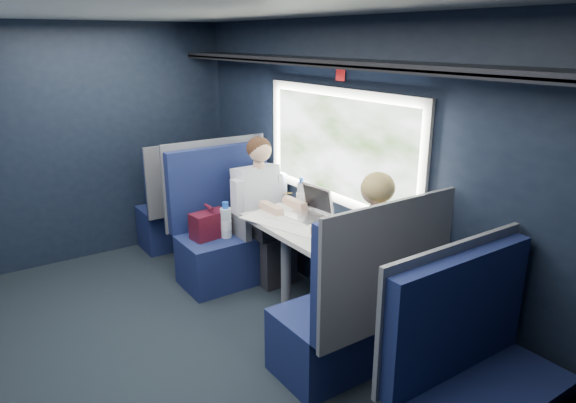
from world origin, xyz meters
TOP-DOWN VIEW (x-y plane):
  - ground at (0.00, 0.00)m, footprint 2.80×4.20m
  - room_shell at (0.02, 0.00)m, footprint 3.00×4.40m
  - table at (1.03, 0.00)m, footprint 0.62×1.00m
  - seat_bay_near at (0.84, 0.87)m, footprint 1.04×0.62m
  - seat_bay_far at (0.85, -0.87)m, footprint 1.04×0.62m
  - seat_row_front at (0.85, 1.80)m, footprint 1.04×0.51m
  - seat_row_back at (0.85, -1.80)m, footprint 1.04×0.51m
  - man at (1.10, 0.70)m, footprint 0.53×0.56m
  - woman at (1.10, -0.71)m, footprint 0.53×0.56m
  - papers at (1.04, 0.12)m, footprint 0.70×0.86m
  - laptop at (1.20, 0.11)m, footprint 0.29×0.37m
  - bottle_small at (1.31, 0.40)m, footprint 0.07×0.07m
  - cup at (1.33, 0.44)m, footprint 0.07×0.07m

SIDE VIEW (x-z plane):
  - ground at x=0.00m, z-range -0.01..0.00m
  - seat_row_front at x=0.85m, z-range -0.17..0.99m
  - seat_row_back at x=0.85m, z-range -0.17..0.99m
  - seat_bay_far at x=0.85m, z-range -0.22..1.04m
  - seat_bay_near at x=0.84m, z-range -0.21..1.05m
  - table at x=1.03m, z-range 0.29..1.03m
  - man at x=1.10m, z-range 0.06..1.38m
  - woman at x=1.10m, z-range 0.07..1.39m
  - papers at x=1.04m, z-range 0.74..0.75m
  - cup at x=1.33m, z-range 0.74..0.83m
  - laptop at x=1.20m, z-range 0.68..0.94m
  - bottle_small at x=1.31m, z-range 0.73..0.97m
  - room_shell at x=0.02m, z-range 0.28..2.68m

